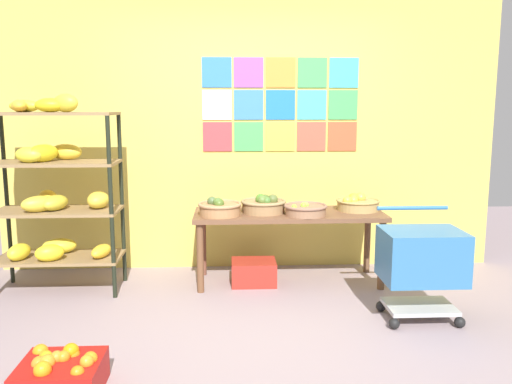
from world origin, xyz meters
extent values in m
plane|color=gray|center=(0.00, 0.00, 0.00)|extent=(9.30, 9.30, 0.00)
cube|color=gold|center=(0.00, 1.68, 1.45)|extent=(4.82, 0.06, 2.89)
cube|color=blue|center=(-0.30, 1.64, 1.90)|extent=(0.28, 0.01, 0.28)
cube|color=purple|center=(0.00, 1.64, 1.90)|extent=(0.28, 0.01, 0.28)
cube|color=orange|center=(0.31, 1.64, 1.90)|extent=(0.28, 0.01, 0.28)
cube|color=#459755|center=(0.61, 1.64, 1.90)|extent=(0.28, 0.01, 0.28)
cube|color=#38A6BA|center=(0.91, 1.64, 1.90)|extent=(0.28, 0.01, 0.28)
cube|color=silver|center=(-0.30, 1.64, 1.60)|extent=(0.28, 0.01, 0.28)
cube|color=#3573BA|center=(0.00, 1.64, 1.60)|extent=(0.28, 0.01, 0.28)
cube|color=blue|center=(0.31, 1.64, 1.60)|extent=(0.28, 0.01, 0.28)
cube|color=#3FAEB3|center=(0.61, 1.64, 1.60)|extent=(0.28, 0.01, 0.28)
cube|color=#409D51|center=(0.91, 1.64, 1.60)|extent=(0.28, 0.01, 0.28)
cube|color=#D13C41|center=(-0.30, 1.64, 1.29)|extent=(0.28, 0.01, 0.28)
cube|color=green|center=(0.00, 1.64, 1.29)|extent=(0.28, 0.01, 0.28)
cube|color=yellow|center=(0.31, 1.64, 1.29)|extent=(0.28, 0.01, 0.28)
cube|color=#DA4F3B|center=(0.61, 1.64, 1.29)|extent=(0.28, 0.01, 0.28)
cube|color=#D64D2D|center=(0.91, 1.64, 1.29)|extent=(0.28, 0.01, 0.28)
cylinder|color=black|center=(-1.15, 0.82, 0.77)|extent=(0.04, 0.04, 1.54)
cylinder|color=black|center=(-2.16, 1.26, 0.77)|extent=(0.04, 0.04, 1.54)
cylinder|color=black|center=(-1.15, 1.26, 0.77)|extent=(0.04, 0.04, 1.54)
cube|color=olive|center=(-1.66, 1.04, 0.29)|extent=(1.05, 0.47, 0.03)
ellipsoid|color=yellow|center=(-1.96, 0.94, 0.37)|extent=(0.20, 0.27, 0.14)
ellipsoid|color=yellow|center=(-1.69, 1.13, 0.37)|extent=(0.32, 0.24, 0.13)
ellipsoid|color=yellow|center=(-1.29, 0.99, 0.36)|extent=(0.19, 0.28, 0.11)
ellipsoid|color=yellow|center=(-1.70, 0.90, 0.37)|extent=(0.27, 0.23, 0.14)
cube|color=olive|center=(-1.66, 1.04, 0.70)|extent=(1.05, 0.47, 0.02)
ellipsoid|color=yellow|center=(-1.79, 1.19, 0.79)|extent=(0.26, 0.28, 0.15)
ellipsoid|color=yellow|center=(-1.32, 1.08, 0.79)|extent=(0.19, 0.27, 0.15)
ellipsoid|color=gold|center=(-1.66, 1.01, 0.78)|extent=(0.24, 0.31, 0.13)
ellipsoid|color=gold|center=(-1.78, 0.94, 0.78)|extent=(0.32, 0.28, 0.14)
cube|color=olive|center=(-1.66, 1.04, 1.11)|extent=(1.05, 0.47, 0.02)
ellipsoid|color=yellow|center=(-1.74, 1.01, 1.20)|extent=(0.27, 0.33, 0.15)
ellipsoid|color=yellow|center=(-1.61, 1.20, 1.19)|extent=(0.29, 0.16, 0.14)
ellipsoid|color=yellow|center=(-1.91, 1.16, 1.18)|extent=(0.18, 0.22, 0.11)
ellipsoid|color=yellow|center=(-1.83, 0.95, 1.19)|extent=(0.27, 0.21, 0.13)
cube|color=olive|center=(-1.66, 1.04, 1.52)|extent=(1.05, 0.47, 0.02)
ellipsoid|color=gold|center=(-1.50, 0.93, 1.61)|extent=(0.26, 0.21, 0.15)
ellipsoid|color=yellow|center=(-1.63, 0.93, 1.59)|extent=(0.24, 0.17, 0.11)
ellipsoid|color=yellow|center=(-1.88, 1.07, 1.59)|extent=(0.31, 0.20, 0.10)
ellipsoid|color=yellow|center=(-1.89, 0.99, 1.59)|extent=(0.22, 0.30, 0.10)
cube|color=brown|center=(0.34, 1.16, 0.63)|extent=(1.69, 0.61, 0.04)
cylinder|color=brown|center=(-0.44, 0.91, 0.30)|extent=(0.06, 0.06, 0.61)
cylinder|color=brown|center=(1.13, 0.91, 0.30)|extent=(0.06, 0.06, 0.61)
cylinder|color=brown|center=(-0.44, 1.40, 0.30)|extent=(0.06, 0.06, 0.61)
cylinder|color=brown|center=(1.13, 1.40, 0.30)|extent=(0.06, 0.06, 0.61)
cylinder|color=#937048|center=(0.11, 1.16, 0.70)|extent=(0.38, 0.38, 0.10)
torus|color=#90774D|center=(0.11, 1.16, 0.74)|extent=(0.40, 0.40, 0.03)
sphere|color=#4C5B2B|center=(0.20, 1.14, 0.77)|extent=(0.09, 0.09, 0.09)
sphere|color=#446D2D|center=(0.17, 1.17, 0.75)|extent=(0.09, 0.09, 0.09)
sphere|color=#435E24|center=(0.13, 1.16, 0.77)|extent=(0.09, 0.09, 0.09)
sphere|color=#506B2F|center=(0.10, 1.11, 0.76)|extent=(0.08, 0.08, 0.08)
sphere|color=#437125|center=(0.09, 1.16, 0.77)|extent=(0.10, 0.10, 0.10)
sphere|color=#456E30|center=(0.14, 1.11, 0.76)|extent=(0.07, 0.07, 0.07)
cylinder|color=#8F6649|center=(0.47, 1.02, 0.69)|extent=(0.35, 0.35, 0.08)
torus|color=#88604A|center=(0.47, 1.02, 0.73)|extent=(0.38, 0.38, 0.03)
sphere|color=#83CA3D|center=(0.48, 1.03, 0.73)|extent=(0.05, 0.05, 0.05)
sphere|color=#80C934|center=(0.45, 1.01, 0.73)|extent=(0.05, 0.05, 0.05)
sphere|color=#7ED131|center=(0.36, 0.95, 0.73)|extent=(0.04, 0.04, 0.04)
cylinder|color=#A4864E|center=(0.98, 1.22, 0.69)|extent=(0.37, 0.37, 0.09)
torus|color=#9F8749|center=(0.98, 1.22, 0.73)|extent=(0.39, 0.39, 0.02)
sphere|color=gold|center=(0.99, 1.27, 0.74)|extent=(0.08, 0.08, 0.08)
sphere|color=gold|center=(0.95, 1.26, 0.75)|extent=(0.10, 0.10, 0.10)
sphere|color=gold|center=(0.87, 1.18, 0.74)|extent=(0.08, 0.08, 0.08)
sphere|color=gold|center=(0.94, 1.21, 0.74)|extent=(0.08, 0.08, 0.08)
sphere|color=gold|center=(1.01, 1.26, 0.76)|extent=(0.10, 0.10, 0.10)
cylinder|color=#A17248|center=(-0.27, 1.06, 0.69)|extent=(0.35, 0.35, 0.10)
torus|color=#A2764F|center=(-0.27, 1.06, 0.74)|extent=(0.38, 0.38, 0.03)
sphere|color=#465C33|center=(-0.34, 1.09, 0.76)|extent=(0.08, 0.08, 0.08)
sphere|color=#49682C|center=(-0.29, 1.04, 0.76)|extent=(0.08, 0.08, 0.08)
sphere|color=#445E22|center=(-0.28, 1.04, 0.75)|extent=(0.10, 0.10, 0.10)
sphere|color=#51652E|center=(-0.28, 1.04, 0.75)|extent=(0.08, 0.08, 0.08)
sphere|color=#4E6E34|center=(-0.28, 1.07, 0.75)|extent=(0.09, 0.09, 0.09)
cube|color=#AA271E|center=(0.02, 1.11, 0.11)|extent=(0.40, 0.31, 0.21)
cube|color=#AF1512|center=(-1.13, -0.68, 0.09)|extent=(0.44, 0.40, 0.18)
sphere|color=orange|center=(-1.24, -0.69, 0.18)|extent=(0.09, 0.09, 0.09)
sphere|color=orange|center=(-1.10, -0.58, 0.20)|extent=(0.09, 0.09, 0.09)
sphere|color=orange|center=(-1.22, -0.65, 0.20)|extent=(0.08, 0.08, 0.08)
sphere|color=orange|center=(-1.20, -0.70, 0.19)|extent=(0.09, 0.09, 0.09)
sphere|color=orange|center=(-0.98, -0.71, 0.20)|extent=(0.08, 0.08, 0.08)
sphere|color=orange|center=(-1.00, -0.80, 0.18)|extent=(0.07, 0.07, 0.07)
sphere|color=orange|center=(-1.12, -0.65, 0.20)|extent=(0.07, 0.07, 0.07)
sphere|color=orange|center=(-1.29, -0.54, 0.18)|extent=(0.09, 0.09, 0.09)
sphere|color=orange|center=(-1.16, -0.65, 0.20)|extent=(0.07, 0.07, 0.07)
sphere|color=orange|center=(-1.08, -0.59, 0.18)|extent=(0.07, 0.07, 0.07)
sphere|color=orange|center=(-1.19, -0.80, 0.20)|extent=(0.09, 0.09, 0.09)
sphere|color=orange|center=(-0.97, -0.67, 0.19)|extent=(0.08, 0.08, 0.08)
sphere|color=black|center=(0.99, 0.08, 0.04)|extent=(0.08, 0.08, 0.08)
sphere|color=black|center=(1.47, 0.08, 0.04)|extent=(0.08, 0.08, 0.08)
sphere|color=black|center=(0.99, 0.41, 0.04)|extent=(0.08, 0.08, 0.08)
sphere|color=black|center=(1.47, 0.41, 0.04)|extent=(0.08, 0.08, 0.08)
cube|color=#A5A8AD|center=(1.23, 0.24, 0.10)|extent=(0.50, 0.36, 0.03)
cube|color=#2E679C|center=(1.23, 0.24, 0.49)|extent=(0.58, 0.44, 0.38)
cylinder|color=#2E679C|center=(1.23, 0.49, 0.80)|extent=(0.55, 0.03, 0.03)
camera|label=1|loc=(-0.18, -3.46, 1.58)|focal=37.10mm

